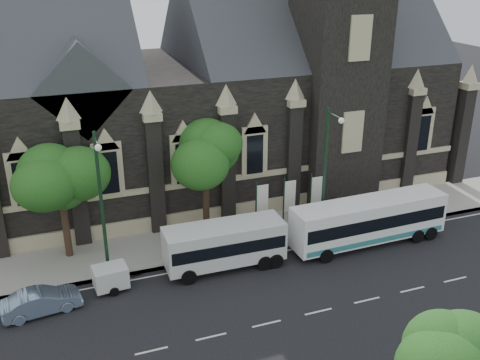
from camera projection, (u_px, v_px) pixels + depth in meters
name	position (u px, v px, depth m)	size (l,w,h in m)	color
ground	(211.00, 337.00, 27.21)	(160.00, 160.00, 0.00)	black
sidewalk	(167.00, 247.00, 35.41)	(80.00, 5.00, 0.15)	#9A958C
museum	(199.00, 87.00, 42.00)	(40.00, 17.70, 29.90)	black
tree_park_east	(454.00, 352.00, 19.34)	(3.40, 3.40, 6.28)	black
tree_walk_right	(207.00, 152.00, 35.30)	(4.08, 4.08, 7.80)	black
tree_walk_left	(62.00, 171.00, 32.44)	(3.91, 3.91, 7.64)	black
street_lamp_near	(326.00, 168.00, 34.61)	(0.36, 1.88, 9.00)	#16321F
street_lamp_mid	(101.00, 200.00, 30.12)	(0.36, 1.88, 9.00)	#16321F
banner_flag_left	(260.00, 204.00, 36.11)	(0.90, 0.10, 4.00)	#16321F
banner_flag_center	(288.00, 199.00, 36.75)	(0.90, 0.10, 4.00)	#16321F
banner_flag_right	(314.00, 195.00, 37.39)	(0.90, 0.10, 4.00)	#16321F
tour_coach	(369.00, 220.00, 35.38)	(10.64, 2.71, 3.09)	white
shuttle_bus	(225.00, 243.00, 32.75)	(7.28, 2.66, 2.79)	silver
box_trailer	(111.00, 277.00, 30.78)	(2.75, 1.62, 1.44)	silver
sedan	(41.00, 301.00, 28.84)	(1.42, 4.08, 1.34)	#7387A6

